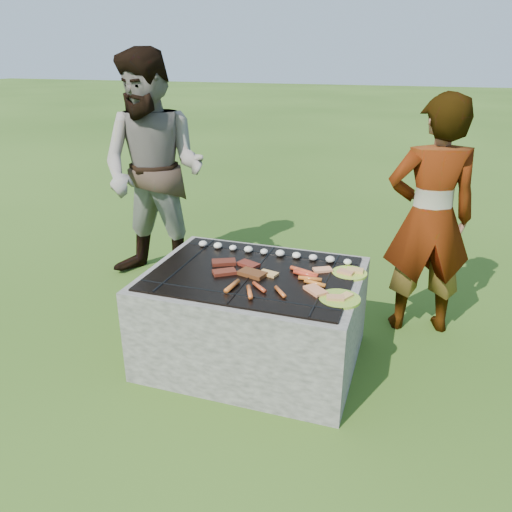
{
  "coord_description": "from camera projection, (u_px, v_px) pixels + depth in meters",
  "views": [
    {
      "loc": [
        0.9,
        -2.64,
        1.86
      ],
      "look_at": [
        0.0,
        0.05,
        0.7
      ],
      "focal_mm": 35.0,
      "sensor_mm": 36.0,
      "label": 1
    }
  ],
  "objects": [
    {
      "name": "plate_far",
      "position": [
        350.0,
        273.0,
        3.05
      ],
      "size": [
        0.24,
        0.24,
        0.03
      ],
      "color": "gold",
      "rests_on": "fire_pit"
    },
    {
      "name": "cook",
      "position": [
        430.0,
        219.0,
        3.35
      ],
      "size": [
        0.68,
        0.54,
        1.65
      ],
      "primitive_type": "imported",
      "rotation": [
        0.0,
        0.0,
        3.4
      ],
      "color": "#AA9A8E",
      "rests_on": "ground"
    },
    {
      "name": "sausages",
      "position": [
        285.0,
        281.0,
        2.91
      ],
      "size": [
        0.53,
        0.49,
        0.03
      ],
      "color": "#E75B26",
      "rests_on": "fire_pit"
    },
    {
      "name": "fire_pit",
      "position": [
        254.0,
        319.0,
        3.18
      ],
      "size": [
        1.3,
        1.0,
        0.62
      ],
      "color": "#A1988E",
      "rests_on": "ground"
    },
    {
      "name": "pork_slabs",
      "position": [
        238.0,
        268.0,
        3.08
      ],
      "size": [
        0.41,
        0.29,
        0.02
      ],
      "color": "maroon",
      "rests_on": "fire_pit"
    },
    {
      "name": "plate_near",
      "position": [
        339.0,
        299.0,
        2.73
      ],
      "size": [
        0.27,
        0.27,
        0.03
      ],
      "color": "gold",
      "rests_on": "fire_pit"
    },
    {
      "name": "bystander",
      "position": [
        154.0,
        171.0,
        4.09
      ],
      "size": [
        0.94,
        0.74,
        1.91
      ],
      "primitive_type": "imported",
      "rotation": [
        0.0,
        0.0,
        -0.02
      ],
      "color": "gray",
      "rests_on": "ground"
    },
    {
      "name": "mushrooms",
      "position": [
        271.0,
        252.0,
        3.31
      ],
      "size": [
        1.05,
        0.06,
        0.04
      ],
      "color": "beige",
      "rests_on": "fire_pit"
    },
    {
      "name": "lawn",
      "position": [
        254.0,
        357.0,
        3.29
      ],
      "size": [
        60.0,
        60.0,
        0.0
      ],
      "primitive_type": "plane",
      "color": "#294A12",
      "rests_on": "ground"
    },
    {
      "name": "bread_on_grate",
      "position": [
        305.0,
        280.0,
        2.93
      ],
      "size": [
        0.46,
        0.43,
        0.02
      ],
      "color": "tan",
      "rests_on": "fire_pit"
    }
  ]
}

